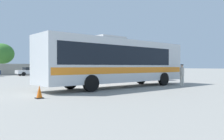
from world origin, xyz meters
TOP-DOWN VIEW (x-y plane):
  - ground_plane at (0.00, 10.00)m, footprint 300.00×300.00m
  - perimeter_wall at (0.00, 28.93)m, footprint 80.00×0.30m
  - coach_bus_silver_orange at (0.57, -0.87)m, footprint 12.58×3.60m
  - attendant_by_bus_door at (5.74, -2.71)m, footprint 0.48×0.48m
  - vendor_umbrella_secondary_red at (9.20, 3.75)m, footprint 2.18×2.18m
  - parked_car_third_white at (2.16, 25.49)m, footprint 4.56×2.18m
  - parked_car_rightmost_white at (8.05, 24.92)m, footprint 4.29×2.10m
  - roadside_tree_midleft at (-0.47, 35.41)m, footprint 4.77×4.77m
  - roadside_tree_midright at (7.21, 31.37)m, footprint 3.70×3.70m
  - traffic_cone_on_apron at (-6.07, -3.38)m, footprint 0.36×0.36m

SIDE VIEW (x-z plane):
  - ground_plane at x=0.00m, z-range 0.00..0.00m
  - traffic_cone_on_apron at x=-6.07m, z-range -0.01..0.63m
  - parked_car_third_white at x=2.16m, z-range 0.05..1.48m
  - parked_car_rightmost_white at x=8.05m, z-range 0.04..1.54m
  - attendant_by_bus_door at x=5.74m, z-range 0.12..1.83m
  - perimeter_wall at x=0.00m, z-range 0.00..2.02m
  - vendor_umbrella_secondary_red at x=9.20m, z-range 0.78..3.02m
  - coach_bus_silver_orange at x=0.57m, z-range 0.12..3.81m
  - roadside_tree_midleft at x=-0.47m, z-range 1.01..7.10m
  - roadside_tree_midright at x=7.21m, z-range 1.46..7.56m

